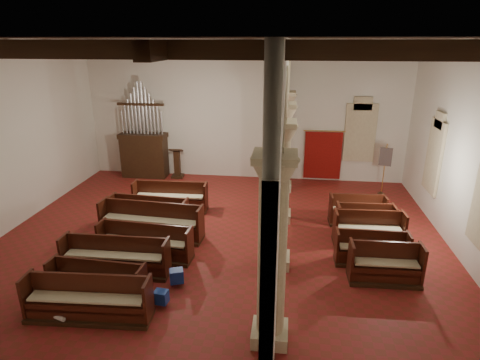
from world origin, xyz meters
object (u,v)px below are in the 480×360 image
object	(u,v)px
pipe_organ	(144,147)
lectern	(177,165)
aisle_pew_0	(385,269)
processional_banner	(383,176)
nave_pew_0	(89,305)

from	to	relation	value
pipe_organ	lectern	distance (m)	1.70
lectern	aisle_pew_0	world-z (taller)	lectern
processional_banner	nave_pew_0	xyz separation A→B (m)	(-8.12, -8.85, -0.41)
processional_banner	aisle_pew_0	bearing A→B (deg)	-84.30
pipe_organ	nave_pew_0	bearing A→B (deg)	-77.24
lectern	aisle_pew_0	bearing A→B (deg)	-46.91
lectern	aisle_pew_0	xyz separation A→B (m)	(7.61, -7.44, -0.22)
pipe_organ	lectern	world-z (taller)	pipe_organ
lectern	processional_banner	bearing A→B (deg)	-8.75
lectern	aisle_pew_0	size ratio (longest dim) A/B	0.77
pipe_organ	processional_banner	xyz separation A→B (m)	(10.34, -0.97, -0.61)
lectern	nave_pew_0	bearing A→B (deg)	-88.41
aisle_pew_0	lectern	bearing A→B (deg)	134.21
pipe_organ	aisle_pew_0	xyz separation A→B (m)	(9.12, -7.45, -1.01)
lectern	processional_banner	world-z (taller)	processional_banner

